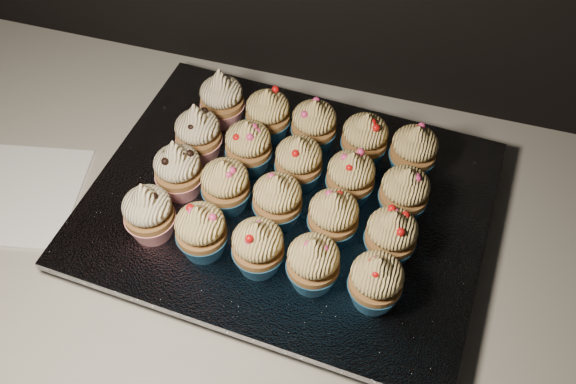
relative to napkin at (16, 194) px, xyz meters
name	(u,v)px	position (x,y,z in m)	size (l,w,h in m)	color
cabinet	(201,352)	(0.20, 0.04, -0.47)	(2.40, 0.60, 0.86)	black
worktop	(167,214)	(0.20, 0.04, -0.02)	(2.44, 0.64, 0.04)	beige
napkin	(16,194)	(0.00, 0.00, 0.00)	(0.17, 0.17, 0.00)	white
baking_tray	(288,210)	(0.37, 0.07, 0.01)	(0.47, 0.36, 0.02)	black
foil_lining	(288,202)	(0.37, 0.07, 0.03)	(0.51, 0.40, 0.01)	silver
cupcake_0	(148,212)	(0.22, -0.02, 0.07)	(0.06, 0.06, 0.10)	red
cupcake_1	(201,231)	(0.29, -0.03, 0.07)	(0.06, 0.06, 0.08)	#1B5682
cupcake_2	(258,247)	(0.37, -0.03, 0.07)	(0.06, 0.06, 0.08)	#1B5682
cupcake_3	(313,263)	(0.43, -0.03, 0.07)	(0.06, 0.06, 0.08)	#1B5682
cupcake_4	(376,281)	(0.51, -0.04, 0.07)	(0.06, 0.06, 0.08)	#1B5682
cupcake_5	(178,170)	(0.23, 0.05, 0.07)	(0.06, 0.06, 0.10)	red
cupcake_6	(226,185)	(0.30, 0.05, 0.07)	(0.06, 0.06, 0.08)	#1B5682
cupcake_7	(278,200)	(0.37, 0.04, 0.07)	(0.06, 0.06, 0.08)	#1B5682
cupcake_8	(333,217)	(0.44, 0.04, 0.07)	(0.06, 0.06, 0.08)	#1B5682
cupcake_9	(391,236)	(0.51, 0.03, 0.07)	(0.06, 0.06, 0.08)	#1B5682
cupcake_10	(198,133)	(0.23, 0.12, 0.07)	(0.06, 0.06, 0.10)	red
cupcake_11	(248,146)	(0.30, 0.12, 0.07)	(0.06, 0.06, 0.08)	#1B5682
cupcake_12	(299,162)	(0.37, 0.11, 0.07)	(0.06, 0.06, 0.08)	#1B5682
cupcake_13	(351,177)	(0.44, 0.10, 0.07)	(0.06, 0.06, 0.08)	#1B5682
cupcake_14	(404,193)	(0.51, 0.10, 0.07)	(0.06, 0.06, 0.08)	#1B5682
cupcake_15	(222,99)	(0.24, 0.19, 0.07)	(0.06, 0.06, 0.10)	red
cupcake_16	(268,115)	(0.31, 0.18, 0.07)	(0.06, 0.06, 0.08)	#1B5682
cupcake_17	(314,125)	(0.38, 0.18, 0.07)	(0.06, 0.06, 0.08)	#1B5682
cupcake_18	(365,139)	(0.45, 0.17, 0.07)	(0.06, 0.06, 0.08)	#1B5682
cupcake_19	(414,151)	(0.51, 0.17, 0.07)	(0.06, 0.06, 0.08)	#1B5682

